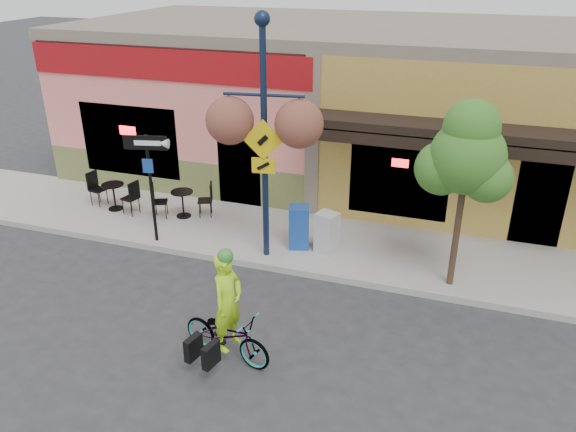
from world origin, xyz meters
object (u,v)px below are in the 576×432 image
(building, at_px, (381,102))
(one_way_sign, at_px, (151,190))
(bicycle, at_px, (227,335))
(street_tree, at_px, (462,197))
(newspaper_box_grey, at_px, (327,233))
(lamp_post, at_px, (264,143))
(cyclist_rider, at_px, (228,315))
(newspaper_box_blue, at_px, (299,227))

(building, distance_m, one_way_sign, 7.89)
(bicycle, bearing_deg, street_tree, -32.68)
(one_way_sign, xyz_separation_m, newspaper_box_grey, (3.97, 0.72, -0.82))
(bicycle, relative_size, lamp_post, 0.33)
(one_way_sign, xyz_separation_m, street_tree, (6.74, 0.21, 0.65))
(newspaper_box_grey, bearing_deg, one_way_sign, -150.04)
(street_tree, bearing_deg, cyclist_rider, -135.03)
(building, bearing_deg, newspaper_box_grey, -90.70)
(cyclist_rider, xyz_separation_m, lamp_post, (-0.60, 3.39, 1.89))
(lamp_post, bearing_deg, newspaper_box_grey, 15.01)
(newspaper_box_blue, height_order, street_tree, street_tree)
(building, relative_size, street_tree, 4.69)
(building, height_order, newspaper_box_grey, building)
(bicycle, relative_size, newspaper_box_grey, 1.80)
(bicycle, bearing_deg, one_way_sign, 58.28)
(building, distance_m, lamp_post, 6.70)
(lamp_post, xyz_separation_m, one_way_sign, (-2.72, -0.18, -1.32))
(cyclist_rider, distance_m, street_tree, 4.99)
(one_way_sign, bearing_deg, street_tree, -11.09)
(newspaper_box_blue, bearing_deg, cyclist_rider, -105.57)
(lamp_post, distance_m, newspaper_box_blue, 2.26)
(building, relative_size, cyclist_rider, 10.37)
(street_tree, bearing_deg, building, 112.49)
(newspaper_box_blue, bearing_deg, bicycle, -106.29)
(newspaper_box_blue, relative_size, street_tree, 0.26)
(street_tree, bearing_deg, newspaper_box_grey, 169.57)
(lamp_post, distance_m, newspaper_box_grey, 2.54)
(building, relative_size, newspaper_box_grey, 18.98)
(one_way_sign, distance_m, newspaper_box_grey, 4.12)
(cyclist_rider, xyz_separation_m, newspaper_box_blue, (-0.01, 3.96, -0.22))
(building, height_order, cyclist_rider, building)
(lamp_post, relative_size, newspaper_box_blue, 5.16)
(building, relative_size, lamp_post, 3.48)
(street_tree, bearing_deg, one_way_sign, -178.23)
(bicycle, height_order, street_tree, street_tree)
(newspaper_box_grey, height_order, street_tree, street_tree)
(cyclist_rider, bearing_deg, lamp_post, 22.85)
(newspaper_box_blue, distance_m, newspaper_box_grey, 0.67)
(newspaper_box_grey, bearing_deg, lamp_post, -137.03)
(bicycle, relative_size, one_way_sign, 0.67)
(cyclist_rider, bearing_deg, bicycle, 102.77)
(bicycle, height_order, cyclist_rider, cyclist_rider)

